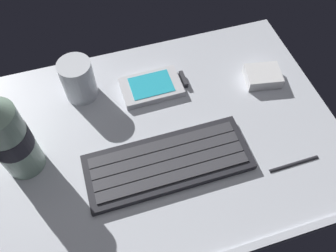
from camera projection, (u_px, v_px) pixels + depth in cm
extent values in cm
cube|color=silver|center=(168.00, 138.00, 66.15)|extent=(64.00, 48.00, 2.00)
cube|color=#232328|center=(168.00, 163.00, 61.34)|extent=(29.04, 11.11, 1.40)
cube|color=#3D3D42|center=(162.00, 145.00, 62.36)|extent=(26.69, 2.10, 0.30)
cube|color=#3D3D42|center=(166.00, 155.00, 61.20)|extent=(26.69, 2.10, 0.30)
cube|color=#3D3D42|center=(170.00, 166.00, 60.05)|extent=(26.69, 2.10, 0.30)
cube|color=#3D3D42|center=(174.00, 177.00, 58.90)|extent=(26.69, 2.10, 0.30)
cube|color=silver|center=(154.00, 86.00, 70.84)|extent=(12.06, 7.70, 1.40)
cube|color=#2DB7D1|center=(154.00, 84.00, 70.21)|extent=(8.45, 6.00, 0.10)
cube|color=#333338|center=(183.00, 79.00, 71.90)|extent=(0.83, 3.81, 1.12)
cylinder|color=silver|center=(78.00, 80.00, 67.16)|extent=(6.40, 6.40, 8.50)
cylinder|color=orange|center=(79.00, 83.00, 67.99)|extent=(5.50, 5.50, 6.12)
cylinder|color=#9EC1A8|center=(11.00, 142.00, 55.80)|extent=(6.60, 6.60, 15.00)
cylinder|color=#2D2D38|center=(10.00, 139.00, 55.17)|extent=(6.73, 6.73, 3.80)
cube|color=white|center=(263.00, 76.00, 71.66)|extent=(7.91, 6.79, 2.40)
cylinder|color=#26262B|center=(294.00, 163.00, 61.65)|extent=(9.50, 0.77, 0.70)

